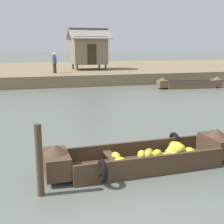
# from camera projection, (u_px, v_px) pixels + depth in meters

# --- Properties ---
(ground_plane) EXTENTS (300.00, 300.00, 0.00)m
(ground_plane) POSITION_uv_depth(u_px,v_px,m) (60.00, 116.00, 13.18)
(ground_plane) COLOR #596056
(riverbank_strip) EXTENTS (160.00, 20.00, 0.86)m
(riverbank_strip) POSITION_uv_depth(u_px,v_px,m) (40.00, 71.00, 31.04)
(riverbank_strip) COLOR #7F6B4C
(riverbank_strip) RESTS_ON ground
(banana_boat) EXTENTS (4.92, 2.01, 0.82)m
(banana_boat) POSITION_uv_depth(u_px,v_px,m) (146.00, 156.00, 7.56)
(banana_boat) COLOR #473323
(banana_boat) RESTS_ON ground
(fishing_skiff_distant) EXTENTS (4.93, 1.35, 0.81)m
(fishing_skiff_distant) POSITION_uv_depth(u_px,v_px,m) (190.00, 84.00, 21.91)
(fishing_skiff_distant) COLOR brown
(fishing_skiff_distant) RESTS_ON ground
(stilt_house_mid_left) EXTENTS (3.70, 3.42, 3.80)m
(stilt_house_mid_left) POSITION_uv_depth(u_px,v_px,m) (89.00, 50.00, 27.76)
(stilt_house_mid_left) COLOR #4C3826
(stilt_house_mid_left) RESTS_ON riverbank_strip
(vendor_person) EXTENTS (0.44, 0.44, 1.66)m
(vendor_person) POSITION_uv_depth(u_px,v_px,m) (54.00, 62.00, 24.12)
(vendor_person) COLOR #332D28
(vendor_person) RESTS_ON riverbank_strip
(mooring_post) EXTENTS (0.14, 0.14, 1.51)m
(mooring_post) POSITION_uv_depth(u_px,v_px,m) (39.00, 161.00, 6.01)
(mooring_post) COLOR #423323
(mooring_post) RESTS_ON ground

